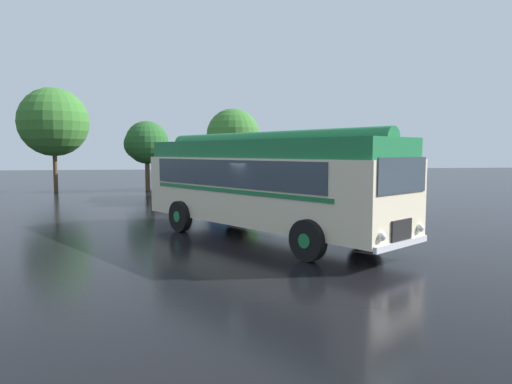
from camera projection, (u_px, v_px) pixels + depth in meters
ground_plane at (266, 238)px, 15.02m from camera, size 120.00×120.00×0.00m
vintage_bus at (263, 181)px, 14.85m from camera, size 7.69×9.71×3.49m
car_near_left at (218, 184)px, 28.07m from camera, size 2.20×4.32×1.66m
car_mid_left at (257, 184)px, 28.43m from camera, size 2.08×4.26×1.66m
car_mid_right at (304, 184)px, 28.47m from camera, size 2.24×4.33×1.66m
box_van at (172, 177)px, 26.91m from camera, size 2.50×5.84×2.50m
tree_far_left at (53, 121)px, 31.70m from camera, size 4.76×4.76×7.29m
tree_left_of_centre at (145, 143)px, 32.93m from camera, size 3.20×3.09×5.06m
tree_centre at (232, 135)px, 34.14m from camera, size 3.97×3.97×6.06m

